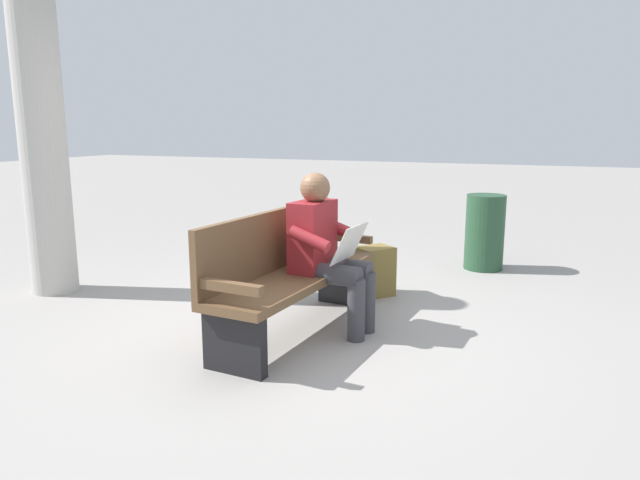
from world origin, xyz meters
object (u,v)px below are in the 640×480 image
Objects in this scene: bench_near at (289,272)px; person_seated at (326,248)px; backpack at (374,271)px; support_pillar at (38,92)px; trash_bin at (485,232)px.

person_seated reaches higher than bench_near.
support_pillar reaches higher than backpack.
backpack is at bearing 169.55° from bench_near.
support_pillar is (1.01, -2.78, 1.58)m from backpack.
bench_near is 2.30× the size of trash_bin.
support_pillar is (-0.00, -2.72, 1.17)m from person_seated.
trash_bin is (-2.40, 0.85, -0.23)m from person_seated.
bench_near is 2.82m from support_pillar.
support_pillar reaches higher than trash_bin.
trash_bin is (-1.39, 0.79, 0.18)m from backpack.
backpack is 3.35m from support_pillar.
bench_near reaches higher than trash_bin.
support_pillar is at bearing -88.95° from bench_near.
bench_near is at bearing 86.80° from support_pillar.
support_pillar is 4.52m from trash_bin.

